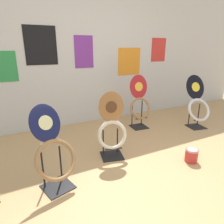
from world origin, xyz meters
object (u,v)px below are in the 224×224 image
Objects in this scene: toilet_seat_display_jazz_black at (197,103)px; toilet_seat_display_woodgrain at (112,130)px; toilet_seat_display_crimson_swirl at (140,104)px; paint_can at (191,155)px; toilet_seat_display_navy_moon at (53,152)px.

toilet_seat_display_jazz_black reaches higher than toilet_seat_display_woodgrain.
toilet_seat_display_crimson_swirl reaches higher than paint_can.
paint_can is (1.62, -0.28, -0.30)m from toilet_seat_display_navy_moon.
toilet_seat_display_jazz_black is at bearing 8.45° from toilet_seat_display_woodgrain.
toilet_seat_display_jazz_black is 1.08× the size of toilet_seat_display_navy_moon.
toilet_seat_display_jazz_black is 1.35m from paint_can.
toilet_seat_display_woodgrain is 0.83m from toilet_seat_display_navy_moon.
toilet_seat_display_navy_moon is 1.68m from paint_can.
toilet_seat_display_jazz_black is 0.98× the size of toilet_seat_display_crimson_swirl.
toilet_seat_display_navy_moon is (-1.69, -0.99, -0.04)m from toilet_seat_display_crimson_swirl.
toilet_seat_display_jazz_black is 5.52× the size of paint_can.
toilet_seat_display_navy_moon is at bearing -168.15° from toilet_seat_display_jazz_black.
toilet_seat_display_jazz_black is 1.86m from toilet_seat_display_woodgrain.
toilet_seat_display_woodgrain is at bearing -141.82° from toilet_seat_display_crimson_swirl.
toilet_seat_display_navy_moon is (-2.63, -0.55, -0.04)m from toilet_seat_display_jazz_black.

